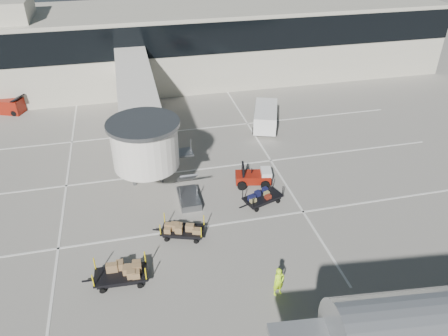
{
  "coord_description": "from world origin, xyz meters",
  "views": [
    {
      "loc": [
        -4.68,
        -19.82,
        18.33
      ],
      "look_at": [
        1.29,
        5.64,
        2.0
      ],
      "focal_mm": 35.0,
      "sensor_mm": 36.0,
      "label": 1
    }
  ],
  "objects_px": {
    "suitcase_cart": "(262,198)",
    "minivan": "(266,115)",
    "ground_worker": "(279,282)",
    "box_cart_far": "(118,274)",
    "box_cart_near": "(183,230)",
    "baggage_tug": "(254,177)",
    "belt_loader": "(5,106)"
  },
  "relations": [
    {
      "from": "box_cart_near",
      "to": "minivan",
      "type": "height_order",
      "value": "minivan"
    },
    {
      "from": "ground_worker",
      "to": "minivan",
      "type": "xyz_separation_m",
      "value": [
        5.57,
        19.58,
        0.22
      ]
    },
    {
      "from": "box_cart_far",
      "to": "box_cart_near",
      "type": "bearing_deg",
      "value": 39.24
    },
    {
      "from": "baggage_tug",
      "to": "belt_loader",
      "type": "bearing_deg",
      "value": 149.77
    },
    {
      "from": "box_cart_near",
      "to": "box_cart_far",
      "type": "relative_size",
      "value": 0.92
    },
    {
      "from": "belt_loader",
      "to": "baggage_tug",
      "type": "bearing_deg",
      "value": -18.42
    },
    {
      "from": "suitcase_cart",
      "to": "belt_loader",
      "type": "height_order",
      "value": "belt_loader"
    },
    {
      "from": "box_cart_far",
      "to": "minivan",
      "type": "distance_m",
      "value": 21.79
    },
    {
      "from": "ground_worker",
      "to": "baggage_tug",
      "type": "bearing_deg",
      "value": 68.25
    },
    {
      "from": "box_cart_near",
      "to": "box_cart_far",
      "type": "xyz_separation_m",
      "value": [
        -4.07,
        -3.01,
        0.06
      ]
    },
    {
      "from": "box_cart_near",
      "to": "belt_loader",
      "type": "distance_m",
      "value": 26.8
    },
    {
      "from": "suitcase_cart",
      "to": "ground_worker",
      "type": "xyz_separation_m",
      "value": [
        -1.61,
        -8.1,
        0.45
      ]
    },
    {
      "from": "suitcase_cart",
      "to": "minivan",
      "type": "distance_m",
      "value": 12.17
    },
    {
      "from": "box_cart_far",
      "to": "minivan",
      "type": "relative_size",
      "value": 0.68
    },
    {
      "from": "baggage_tug",
      "to": "belt_loader",
      "type": "distance_m",
      "value": 27.16
    },
    {
      "from": "box_cart_far",
      "to": "ground_worker",
      "type": "distance_m",
      "value": 8.8
    },
    {
      "from": "belt_loader",
      "to": "minivan",
      "type": "bearing_deg",
      "value": 2.83
    },
    {
      "from": "box_cart_near",
      "to": "ground_worker",
      "type": "height_order",
      "value": "ground_worker"
    },
    {
      "from": "suitcase_cart",
      "to": "box_cart_near",
      "type": "xyz_separation_m",
      "value": [
        -5.87,
        -2.27,
        0.07
      ]
    },
    {
      "from": "box_cart_near",
      "to": "baggage_tug",
      "type": "bearing_deg",
      "value": 56.87
    },
    {
      "from": "ground_worker",
      "to": "suitcase_cart",
      "type": "bearing_deg",
      "value": 66.47
    },
    {
      "from": "baggage_tug",
      "to": "minivan",
      "type": "relative_size",
      "value": 0.53
    },
    {
      "from": "suitcase_cart",
      "to": "minivan",
      "type": "bearing_deg",
      "value": 51.98
    },
    {
      "from": "baggage_tug",
      "to": "box_cart_near",
      "type": "distance_m",
      "value": 7.61
    },
    {
      "from": "minivan",
      "to": "belt_loader",
      "type": "height_order",
      "value": "belt_loader"
    },
    {
      "from": "suitcase_cart",
      "to": "box_cart_far",
      "type": "height_order",
      "value": "box_cart_far"
    },
    {
      "from": "ground_worker",
      "to": "belt_loader",
      "type": "relative_size",
      "value": 0.43
    },
    {
      "from": "baggage_tug",
      "to": "box_cart_far",
      "type": "relative_size",
      "value": 0.78
    },
    {
      "from": "minivan",
      "to": "baggage_tug",
      "type": "bearing_deg",
      "value": -93.16
    },
    {
      "from": "box_cart_far",
      "to": "minivan",
      "type": "xyz_separation_m",
      "value": [
        13.9,
        16.77,
        0.55
      ]
    },
    {
      "from": "baggage_tug",
      "to": "minivan",
      "type": "xyz_separation_m",
      "value": [
        3.82,
        9.08,
        0.5
      ]
    },
    {
      "from": "minivan",
      "to": "belt_loader",
      "type": "distance_m",
      "value": 25.78
    }
  ]
}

